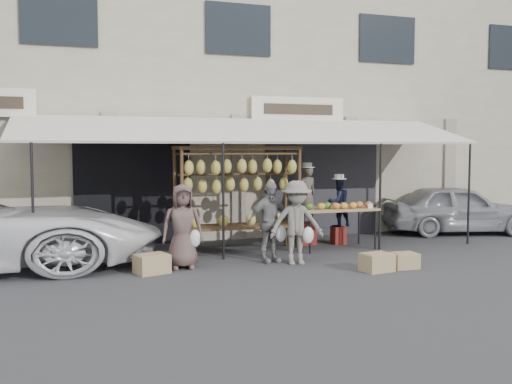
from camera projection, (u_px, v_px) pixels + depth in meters
ground_plane at (292, 267)px, 10.51m from camera, size 90.00×90.00×0.00m
shophouse at (209, 98)px, 16.39m from camera, size 24.00×6.15×7.30m
awning at (254, 131)px, 12.48m from camera, size 10.00×2.35×2.92m
banana_rack at (238, 178)px, 11.91m from camera, size 2.60×0.90×2.24m
produce_table at (337, 209)px, 12.38m from camera, size 1.70×0.90×1.04m
vendor_left at (307, 194)px, 13.00m from camera, size 0.53×0.41×1.30m
vendor_right at (339, 202)px, 13.06m from camera, size 0.59×0.49×1.13m
customer_left at (182, 226)px, 10.36m from camera, size 0.78×0.53×1.54m
customer_mid at (269, 222)px, 10.93m from camera, size 0.97×0.54×1.56m
customer_right at (296, 223)px, 10.76m from camera, size 1.10×0.74×1.59m
stool_left at (307, 233)px, 13.07m from camera, size 0.42×0.42×0.50m
stool_right at (338, 235)px, 13.11m from camera, size 0.35×0.35×0.40m
crate_near_a at (377, 262)px, 10.16m from camera, size 0.59×0.48×0.32m
crate_near_b at (404, 261)px, 10.42m from camera, size 0.49×0.38×0.28m
crate_far at (152, 264)px, 9.99m from camera, size 0.66×0.57×0.33m
sedan at (458, 209)px, 14.70m from camera, size 4.00×2.36×1.28m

